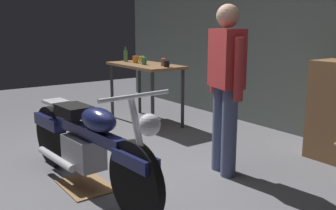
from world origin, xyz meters
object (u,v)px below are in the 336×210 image
(mug_green_speckled, at_px, (144,61))
(bottle, at_px, (126,55))
(mug_black_matte, at_px, (167,64))
(mug_orange_travel, at_px, (135,59))
(motorcycle, at_px, (86,142))
(mug_yellow_tall, at_px, (142,59))
(mug_red_diner, at_px, (164,61))
(mug_brown_stoneware, at_px, (163,62))
(person_standing, at_px, (226,83))

(mug_green_speckled, relative_size, bottle, 0.45)
(mug_green_speckled, height_order, bottle, bottle)
(mug_black_matte, bearing_deg, mug_orange_travel, -176.38)
(motorcycle, xyz_separation_m, mug_yellow_tall, (-2.03, 1.86, 0.50))
(mug_red_diner, distance_m, mug_orange_travel, 0.52)
(mug_red_diner, bearing_deg, bottle, -163.65)
(mug_brown_stoneware, distance_m, bottle, 0.90)
(mug_brown_stoneware, relative_size, mug_red_diner, 1.01)
(mug_green_speckled, bearing_deg, motorcycle, -45.22)
(bottle, bearing_deg, mug_black_matte, 3.54)
(mug_red_diner, relative_size, bottle, 0.43)
(mug_orange_travel, bearing_deg, mug_red_diner, 23.19)
(mug_brown_stoneware, relative_size, mug_green_speckled, 0.97)
(mug_black_matte, bearing_deg, mug_yellow_tall, 172.80)
(mug_red_diner, height_order, mug_orange_travel, mug_orange_travel)
(motorcycle, bearing_deg, mug_orange_travel, 134.96)
(mug_brown_stoneware, xyz_separation_m, mug_black_matte, (0.14, -0.04, -0.01))
(person_standing, bearing_deg, mug_yellow_tall, 3.07)
(mug_yellow_tall, xyz_separation_m, mug_orange_travel, (0.07, -0.15, 0.01))
(mug_brown_stoneware, bearing_deg, mug_yellow_tall, 174.91)
(mug_brown_stoneware, xyz_separation_m, bottle, (-0.89, -0.11, 0.04))
(mug_brown_stoneware, height_order, mug_orange_travel, mug_orange_travel)
(mug_brown_stoneware, xyz_separation_m, mug_red_diner, (-0.14, 0.11, -0.00))
(mug_green_speckled, relative_size, mug_orange_travel, 0.89)
(mug_black_matte, xyz_separation_m, mug_orange_travel, (-0.76, -0.05, 0.01))
(person_standing, xyz_separation_m, mug_brown_stoneware, (-1.78, 0.51, 0.03))
(bottle, bearing_deg, mug_brown_stoneware, 6.84)
(mug_red_diner, xyz_separation_m, mug_green_speckled, (-0.17, -0.24, 0.00))
(mug_black_matte, bearing_deg, mug_brown_stoneware, 162.88)
(person_standing, relative_size, mug_yellow_tall, 13.98)
(person_standing, bearing_deg, motorcycle, 87.51)
(mug_black_matte, height_order, mug_orange_travel, mug_orange_travel)
(mug_yellow_tall, height_order, mug_black_matte, same)
(mug_green_speckled, distance_m, bottle, 0.58)
(mug_brown_stoneware, distance_m, mug_black_matte, 0.15)
(mug_yellow_tall, bearing_deg, mug_red_diner, 5.55)
(mug_brown_stoneware, xyz_separation_m, mug_orange_travel, (-0.62, -0.09, 0.00))
(mug_green_speckled, distance_m, mug_black_matte, 0.46)
(mug_black_matte, bearing_deg, mug_green_speckled, -169.64)
(bottle, bearing_deg, mug_yellow_tall, 38.82)
(mug_green_speckled, relative_size, mug_black_matte, 0.99)
(mug_black_matte, xyz_separation_m, bottle, (-1.03, -0.06, 0.05))
(mug_yellow_tall, distance_m, mug_red_diner, 0.55)
(mug_green_speckled, bearing_deg, mug_yellow_tall, 153.13)
(person_standing, xyz_separation_m, mug_green_speckled, (-2.10, 0.39, 0.03))
(mug_yellow_tall, bearing_deg, person_standing, -13.11)
(mug_red_diner, bearing_deg, mug_orange_travel, -156.81)
(mug_brown_stoneware, height_order, mug_black_matte, mug_brown_stoneware)
(motorcycle, relative_size, mug_red_diner, 21.05)
(mug_orange_travel, bearing_deg, mug_yellow_tall, 113.26)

